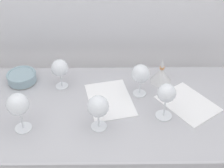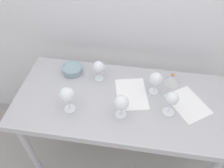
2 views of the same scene
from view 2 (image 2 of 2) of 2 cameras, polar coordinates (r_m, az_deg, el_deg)
The scene contains 12 objects.
ground_plane at distance 2.26m, azimuth 1.69°, elevation -18.50°, with size 6.00×6.00×0.00m, color #9B9691.
back_wall at distance 1.63m, azimuth 5.17°, elevation 19.05°, with size 3.80×0.04×2.60m, color silver.
steel_counter at distance 1.57m, azimuth 2.28°, elevation -6.29°, with size 1.40×0.65×0.90m.
wine_glass_far_right at distance 1.47m, azimuth 10.97°, elevation 1.15°, with size 0.09×0.09×0.16m.
wine_glass_near_right at distance 1.37m, azimuth 14.87°, elevation -3.72°, with size 0.08×0.08×0.17m.
wine_glass_far_left at distance 1.54m, azimuth -3.41°, elevation 4.18°, with size 0.08×0.08×0.15m.
wine_glass_near_center at distance 1.32m, azimuth 2.39°, elevation -4.83°, with size 0.09×0.09×0.16m.
wine_glass_near_left at distance 1.36m, azimuth -11.29°, elevation -2.79°, with size 0.09×0.09×0.18m.
tasting_sheet_upper at distance 1.52m, azimuth 4.92°, elevation -2.45°, with size 0.20×0.28×0.00m, color white.
tasting_sheet_lower at distance 1.54m, azimuth 18.57°, elevation -4.82°, with size 0.20×0.26×0.00m, color white.
tasting_bowl at distance 1.67m, azimuth -9.98°, elevation 3.74°, with size 0.15×0.15×0.06m.
decanter_funnel at distance 1.61m, azimuth 14.83°, elevation 1.29°, with size 0.11×0.11×0.13m.
Camera 2 is at (0.09, -0.96, 2.04)m, focal length 36.28 mm.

